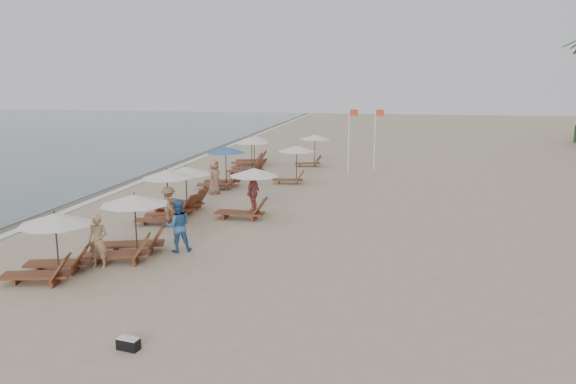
% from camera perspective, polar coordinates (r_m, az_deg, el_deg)
% --- Properties ---
extents(ground, '(160.00, 160.00, 0.00)m').
position_cam_1_polar(ground, '(19.04, -1.27, -7.23)').
color(ground, tan).
rests_on(ground, ground).
extents(wet_sand_band, '(3.20, 140.00, 0.01)m').
position_cam_1_polar(wet_sand_band, '(32.69, -19.16, 0.10)').
color(wet_sand_band, '#6B5E4C').
rests_on(wet_sand_band, ground).
extents(foam_line, '(0.50, 140.00, 0.02)m').
position_cam_1_polar(foam_line, '(32.05, -17.15, 0.02)').
color(foam_line, white).
rests_on(foam_line, ground).
extents(lounger_station_0, '(2.67, 2.39, 2.07)m').
position_cam_1_polar(lounger_station_0, '(18.93, -22.96, -5.06)').
color(lounger_station_0, brown).
rests_on(lounger_station_0, ground).
extents(lounger_station_1, '(2.83, 2.68, 2.24)m').
position_cam_1_polar(lounger_station_1, '(20.13, -15.86, -3.50)').
color(lounger_station_1, brown).
rests_on(lounger_station_1, ground).
extents(lounger_station_2, '(2.43, 2.16, 2.29)m').
position_cam_1_polar(lounger_station_2, '(24.58, -12.48, -0.28)').
color(lounger_station_2, brown).
rests_on(lounger_station_2, ground).
extents(lounger_station_3, '(2.79, 2.59, 2.10)m').
position_cam_1_polar(lounger_station_3, '(26.56, -10.76, 0.29)').
color(lounger_station_3, brown).
rests_on(lounger_station_3, ground).
extents(lounger_station_4, '(2.71, 2.40, 2.34)m').
position_cam_1_polar(lounger_station_4, '(31.89, -6.75, 2.37)').
color(lounger_station_4, brown).
rests_on(lounger_station_4, ground).
extents(lounger_station_5, '(2.74, 2.56, 2.40)m').
position_cam_1_polar(lounger_station_5, '(36.00, -4.11, 3.47)').
color(lounger_station_5, brown).
rests_on(lounger_station_5, ground).
extents(lounger_station_6, '(2.65, 2.59, 2.11)m').
position_cam_1_polar(lounger_station_6, '(39.93, -3.85, 4.03)').
color(lounger_station_6, brown).
rests_on(lounger_station_6, ground).
extents(inland_station_0, '(2.84, 2.24, 2.22)m').
position_cam_1_polar(inland_station_0, '(24.74, -4.16, 0.21)').
color(inland_station_0, brown).
rests_on(inland_station_0, ground).
extents(inland_station_1, '(2.56, 2.24, 2.22)m').
position_cam_1_polar(inland_station_1, '(32.93, 0.56, 3.41)').
color(inland_station_1, brown).
rests_on(inland_station_1, ground).
extents(inland_station_2, '(2.55, 2.24, 2.22)m').
position_cam_1_polar(inland_station_2, '(39.43, 2.49, 4.77)').
color(inland_station_2, brown).
rests_on(inland_station_2, ground).
extents(beachgoer_near, '(0.69, 0.49, 1.78)m').
position_cam_1_polar(beachgoer_near, '(19.39, -18.66, -4.75)').
color(beachgoer_near, tan).
rests_on(beachgoer_near, ground).
extents(beachgoer_mid_a, '(1.15, 1.06, 1.90)m').
position_cam_1_polar(beachgoer_mid_a, '(20.42, -11.08, -3.37)').
color(beachgoer_mid_a, '#2F5A8D').
rests_on(beachgoer_mid_a, ground).
extents(beachgoer_mid_b, '(1.16, 1.20, 1.64)m').
position_cam_1_polar(beachgoer_mid_b, '(24.19, -11.97, -1.39)').
color(beachgoer_mid_b, '#856343').
rests_on(beachgoer_mid_b, ground).
extents(beachgoer_far_a, '(0.66, 1.19, 1.91)m').
position_cam_1_polar(beachgoer_far_a, '(25.84, -3.56, -0.03)').
color(beachgoer_far_a, '#AC4744').
rests_on(beachgoer_far_a, ground).
extents(beachgoer_far_b, '(0.72, 0.99, 1.88)m').
position_cam_1_polar(beachgoer_far_b, '(30.19, -7.48, 1.55)').
color(beachgoer_far_b, '#9D6A55').
rests_on(beachgoer_far_b, ground).
extents(duffel_bag, '(0.55, 0.34, 0.29)m').
position_cam_1_polar(duffel_bag, '(13.84, -15.84, -14.54)').
color(duffel_bag, black).
rests_on(duffel_bag, ground).
extents(flag_pole_near, '(0.60, 0.08, 4.32)m').
position_cam_1_polar(flag_pole_near, '(36.49, 6.22, 5.61)').
color(flag_pole_near, silver).
rests_on(flag_pole_near, ground).
extents(flag_pole_far, '(0.60, 0.08, 4.23)m').
position_cam_1_polar(flag_pole_far, '(38.07, 8.84, 5.72)').
color(flag_pole_far, silver).
rests_on(flag_pole_far, ground).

